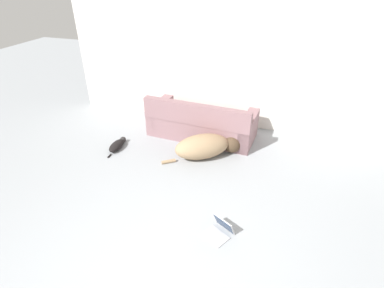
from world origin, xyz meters
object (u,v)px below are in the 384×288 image
object	(u,v)px
couch	(202,124)
dog	(207,146)
laptop_open	(220,229)
cat	(117,145)

from	to	relation	value
couch	dog	xyz separation A→B (m)	(0.29, -0.67, -0.06)
laptop_open	couch	bearing A→B (deg)	141.06
couch	laptop_open	world-z (taller)	couch
couch	laptop_open	bearing A→B (deg)	115.74
couch	cat	size ratio (longest dim) A/B	3.31
couch	laptop_open	size ratio (longest dim) A/B	5.00
couch	laptop_open	xyz separation A→B (m)	(0.92, -2.30, -0.19)
laptop_open	cat	bearing A→B (deg)	177.42
dog	cat	bearing A→B (deg)	152.50
laptop_open	dog	bearing A→B (deg)	140.45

